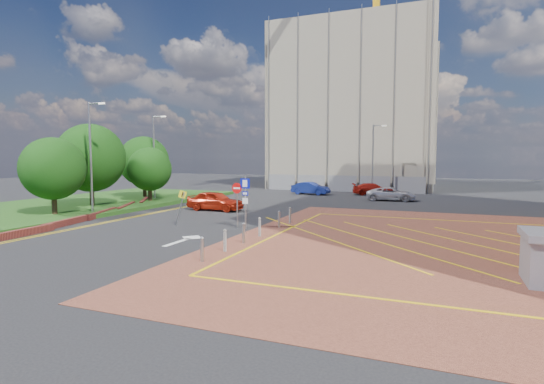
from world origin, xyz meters
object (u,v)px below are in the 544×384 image
Objects in this scene: tree_c at (150,169)px; lamp_back at (374,156)px; tree_b at (91,158)px; car_blue_back at (311,188)px; car_red_left at (215,201)px; car_red_back at (373,189)px; warning_sign at (181,203)px; sign_cluster at (242,197)px; lamp_left_far at (155,153)px; car_silver_back at (391,194)px; tree_a at (53,169)px; lamp_left_near at (91,152)px; tree_d at (144,161)px.

lamp_back is at bearing 45.68° from tree_c.
lamp_back is at bearing 49.59° from tree_b.
tree_c is at bearing 149.21° from car_blue_back.
tree_c is (2.00, 5.00, -1.04)m from tree_b.
car_red_left is 1.00× the size of car_red_back.
tree_c is 13.82m from warning_sign.
lamp_back is 1.72× the size of car_red_left.
tree_c reaches higher than sign_cluster.
car_red_left is at bearing -115.63° from lamp_back.
lamp_left_far is (-0.92, 2.00, 1.47)m from tree_c.
car_silver_back is (12.41, 13.09, -0.13)m from car_red_left.
car_silver_back is (6.59, 20.09, -1.29)m from sign_cluster.
lamp_left_far is at bearing 66.90° from car_red_left.
tree_a is at bearing -176.06° from sign_cluster.
car_red_back is (0.22, -1.34, -3.69)m from lamp_back.
car_blue_back is 7.06m from car_red_back.
car_red_back is (7.99, 26.23, -0.76)m from warning_sign.
tree_b is 30.21m from lamp_back.
lamp_left_near is at bearing -82.31° from tree_c.
car_silver_back is at bearing -104.89° from car_blue_back.
lamp_left_near is 3.57× the size of warning_sign.
car_red_left is (8.90, -4.01, -3.87)m from lamp_left_far.
sign_cluster is at bearing 3.94° from tree_a.
tree_b is at bearing 158.80° from warning_sign.
car_silver_back is at bearing 23.08° from lamp_left_far.
tree_a is 14.41m from sign_cluster.
warning_sign reaches higher than car_blue_back.
sign_cluster is at bearing -139.09° from car_red_left.
tree_b is 1.54× the size of car_blue_back.
lamp_left_near is 1.83× the size of car_blue_back.
tree_c reaches higher than car_silver_back.
tree_b is at bearing 122.10° from car_silver_back.
tree_c is at bearing -65.29° from lamp_left_far.
tree_c is 8.57m from car_red_left.
tree_d is 1.90× the size of sign_cluster.
lamp_left_far is 18.58m from sign_cluster.
warning_sign reaches higher than car_red_left.
lamp_left_far reaches higher than tree_c.
tree_d is 24.95m from car_silver_back.
sign_cluster is at bearing -33.16° from tree_c.
warning_sign is (-7.77, -27.58, -2.93)m from lamp_back.
car_red_left is (9.98, 2.99, -3.44)m from tree_b.
tree_c is 0.81× the size of tree_d.
lamp_left_near reaches higher than tree_d.
car_red_back is at bearing 43.10° from tree_c.
sign_cluster reaches higher than car_silver_back.
tree_d reaches higher than car_red_left.
tree_b is 0.84× the size of lamp_left_far.
sign_cluster is (16.80, -12.02, -1.92)m from tree_d.
car_red_left is 1.06× the size of car_blue_back.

